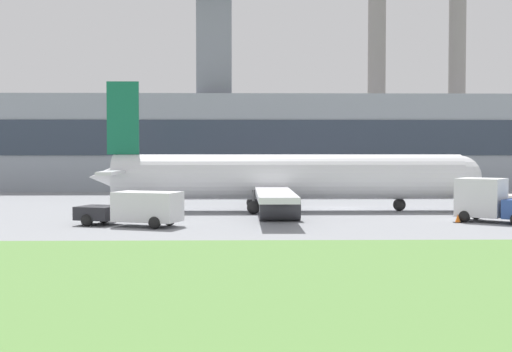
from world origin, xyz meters
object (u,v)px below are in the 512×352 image
at_px(pushback_tug, 491,201).
at_px(ground_crew_person, 457,202).
at_px(fuel_truck, 136,209).
at_px(airplane, 281,178).
at_px(baggage_truck, 490,201).

bearing_deg(pushback_tug, ground_crew_person, -140.98).
xyz_separation_m(fuel_truck, ground_crew_person, (20.02, 5.51, -0.05)).
bearing_deg(pushback_tug, airplane, 173.98).
bearing_deg(fuel_truck, ground_crew_person, 15.38).
bearing_deg(pushback_tug, fuel_truck, -160.89).
distance_m(pushback_tug, baggage_truck, 6.46).
distance_m(airplane, baggage_truck, 14.33).
bearing_deg(baggage_truck, ground_crew_person, 104.18).
bearing_deg(airplane, ground_crew_person, -19.68).
xyz_separation_m(baggage_truck, fuel_truck, (-20.92, -1.95, -0.27)).
relative_size(baggage_truck, fuel_truck, 0.75).
xyz_separation_m(baggage_truck, ground_crew_person, (-0.90, 3.56, -0.32)).
xyz_separation_m(pushback_tug, baggage_truck, (-2.19, -6.06, 0.47)).
distance_m(baggage_truck, fuel_truck, 21.01).
distance_m(pushback_tug, ground_crew_person, 3.98).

